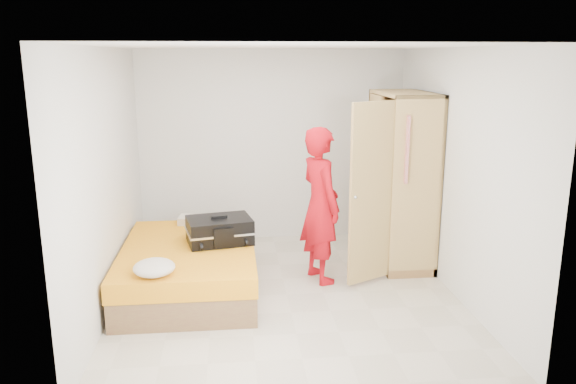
{
  "coord_description": "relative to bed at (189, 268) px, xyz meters",
  "views": [
    {
      "loc": [
        -0.56,
        -5.61,
        2.51
      ],
      "look_at": [
        0.07,
        0.58,
        1.0
      ],
      "focal_mm": 35.0,
      "sensor_mm": 36.0,
      "label": 1
    }
  ],
  "objects": [
    {
      "name": "person",
      "position": [
        1.47,
        0.15,
        0.63
      ],
      "size": [
        0.61,
        0.75,
        1.77
      ],
      "primitive_type": "imported",
      "rotation": [
        0.0,
        0.0,
        1.9
      ],
      "color": "#B40B17",
      "rests_on": "ground"
    },
    {
      "name": "room",
      "position": [
        1.05,
        -0.25,
        1.05
      ],
      "size": [
        4.0,
        4.02,
        2.6
      ],
      "color": "beige",
      "rests_on": "ground"
    },
    {
      "name": "bed",
      "position": [
        0.0,
        0.0,
        0.0
      ],
      "size": [
        1.42,
        2.02,
        0.5
      ],
      "color": "olive",
      "rests_on": "ground"
    },
    {
      "name": "round_cushion",
      "position": [
        -0.26,
        -0.8,
        0.32
      ],
      "size": [
        0.39,
        0.39,
        0.15
      ],
      "primitive_type": "ellipsoid",
      "color": "beige",
      "rests_on": "bed"
    },
    {
      "name": "wardrobe",
      "position": [
        2.5,
        0.59,
        0.75
      ],
      "size": [
        1.11,
        1.45,
        2.1
      ],
      "color": "tan",
      "rests_on": "ground"
    },
    {
      "name": "suitcase",
      "position": [
        0.34,
        0.1,
        0.38
      ],
      "size": [
        0.79,
        0.65,
        0.3
      ],
      "rotation": [
        0.0,
        0.0,
        0.2
      ],
      "color": "black",
      "rests_on": "bed"
    },
    {
      "name": "pillow",
      "position": [
        0.08,
        0.85,
        0.29
      ],
      "size": [
        0.53,
        0.32,
        0.09
      ],
      "primitive_type": "cube",
      "rotation": [
        0.0,
        0.0,
        -0.12
      ],
      "color": "beige",
      "rests_on": "bed"
    }
  ]
}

